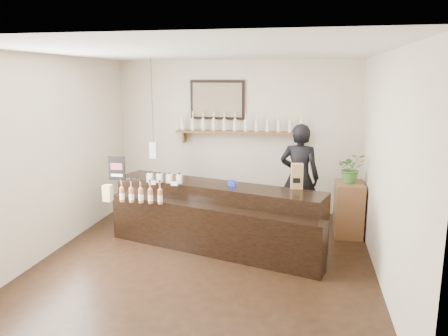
% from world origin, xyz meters
% --- Properties ---
extents(ground, '(5.00, 5.00, 0.00)m').
position_xyz_m(ground, '(0.00, 0.00, 0.00)').
color(ground, black).
rests_on(ground, ground).
extents(room_shell, '(5.00, 5.00, 5.00)m').
position_xyz_m(room_shell, '(0.00, 0.00, 1.70)').
color(room_shell, beige).
rests_on(room_shell, ground).
extents(back_wall_decor, '(2.66, 0.96, 1.69)m').
position_xyz_m(back_wall_decor, '(-0.15, 2.37, 1.76)').
color(back_wall_decor, brown).
rests_on(back_wall_decor, ground).
extents(counter, '(3.34, 1.79, 1.08)m').
position_xyz_m(counter, '(-0.01, 0.58, 0.43)').
color(counter, black).
rests_on(counter, ground).
extents(promo_sign, '(0.27, 0.03, 0.37)m').
position_xyz_m(promo_sign, '(-1.56, 0.65, 1.11)').
color(promo_sign, black).
rests_on(promo_sign, counter).
extents(paper_bag, '(0.18, 0.14, 0.36)m').
position_xyz_m(paper_bag, '(1.18, 0.66, 1.10)').
color(paper_bag, olive).
rests_on(paper_bag, counter).
extents(tape_dispenser, '(0.12, 0.07, 0.10)m').
position_xyz_m(tape_dispenser, '(0.25, 0.61, 0.96)').
color(tape_dispenser, '#1A2AB7').
rests_on(tape_dispenser, counter).
extents(side_cabinet, '(0.44, 0.60, 0.86)m').
position_xyz_m(side_cabinet, '(2.00, 1.43, 0.43)').
color(side_cabinet, brown).
rests_on(side_cabinet, ground).
extents(potted_plant, '(0.47, 0.43, 0.47)m').
position_xyz_m(potted_plant, '(2.00, 1.43, 1.10)').
color(potted_plant, '#396B2A').
rests_on(potted_plant, side_cabinet).
extents(shopkeeper, '(0.80, 0.60, 2.00)m').
position_xyz_m(shopkeeper, '(1.21, 1.55, 1.00)').
color(shopkeeper, black).
rests_on(shopkeeper, ground).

